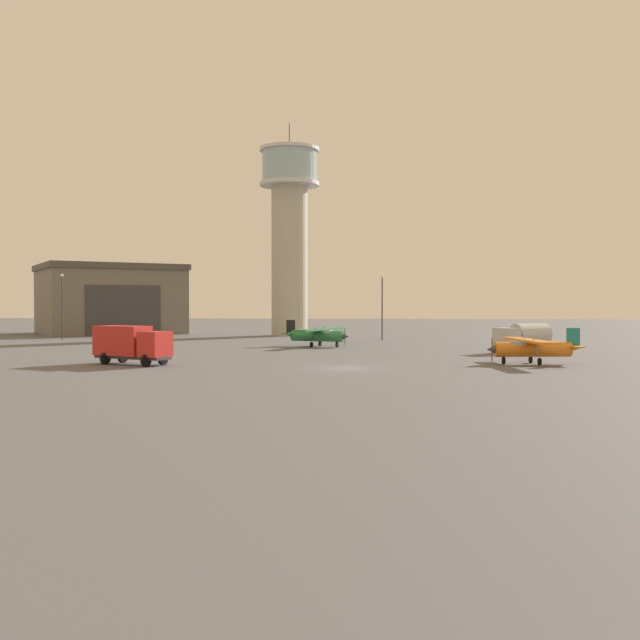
# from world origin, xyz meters

# --- Properties ---
(ground_plane) EXTENTS (400.00, 400.00, 0.00)m
(ground_plane) POSITION_xyz_m (0.00, 0.00, 0.00)
(ground_plane) COLOR #545456
(control_tower) EXTENTS (9.60, 9.60, 34.26)m
(control_tower) POSITION_xyz_m (-12.47, 59.51, 17.73)
(control_tower) COLOR #B2AD9E
(control_tower) RESTS_ON ground_plane
(hangar) EXTENTS (30.15, 29.46, 11.85)m
(hangar) POSITION_xyz_m (-44.89, 65.27, 5.95)
(hangar) COLOR #6B665B
(hangar) RESTS_ON ground_plane
(airplane_orange) EXTENTS (8.10, 10.34, 3.04)m
(airplane_orange) POSITION_xyz_m (15.55, 5.09, 1.42)
(airplane_orange) COLOR orange
(airplane_orange) RESTS_ON ground_plane
(airplane_green) EXTENTS (8.28, 10.49, 3.14)m
(airplane_green) POSITION_xyz_m (-4.99, 28.36, 1.47)
(airplane_green) COLOR #287A42
(airplane_green) RESTS_ON ground_plane
(truck_fuel_tanker_silver) EXTENTS (6.39, 5.31, 3.04)m
(truck_fuel_tanker_silver) POSITION_xyz_m (17.44, 19.87, 1.68)
(truck_fuel_tanker_silver) COLOR #38383D
(truck_fuel_tanker_silver) RESTS_ON ground_plane
(truck_box_red) EXTENTS (7.28, 4.91, 3.21)m
(truck_box_red) POSITION_xyz_m (-17.92, 1.67, 1.78)
(truck_box_red) COLOR #38383D
(truck_box_red) RESTS_ON ground_plane
(light_post_west) EXTENTS (0.44, 0.44, 9.34)m
(light_post_west) POSITION_xyz_m (-42.39, 41.40, 5.51)
(light_post_west) COLOR #38383D
(light_post_west) RESTS_ON ground_plane
(light_post_east) EXTENTS (0.44, 0.44, 9.10)m
(light_post_east) POSITION_xyz_m (2.61, 45.11, 5.39)
(light_post_east) COLOR #38383D
(light_post_east) RESTS_ON ground_plane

